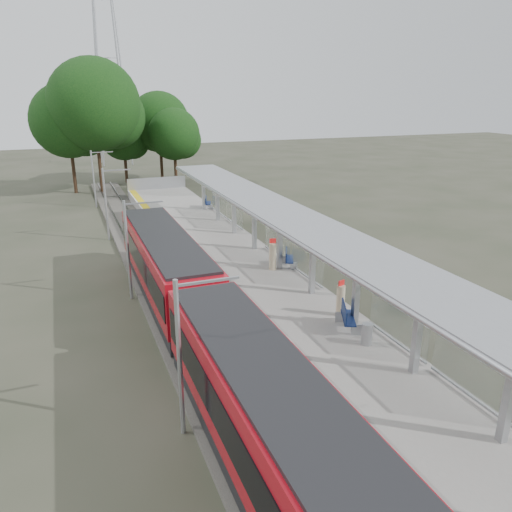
{
  "coord_description": "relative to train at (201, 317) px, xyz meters",
  "views": [
    {
      "loc": [
        -9.06,
        -6.69,
        10.7
      ],
      "look_at": [
        0.12,
        16.89,
        2.3
      ],
      "focal_mm": 35.0,
      "sensor_mm": 36.0,
      "label": 1
    }
  ],
  "objects": [
    {
      "name": "trackbed",
      "position": [
        -0.0,
        8.89,
        -1.93
      ],
      "size": [
        3.0,
        70.0,
        0.24
      ],
      "primitive_type": "cube",
      "color": "#59544C",
      "rests_on": "ground"
    },
    {
      "name": "platform",
      "position": [
        4.5,
        8.89,
        -1.55
      ],
      "size": [
        6.0,
        50.0,
        1.0
      ],
      "primitive_type": "cube",
      "color": "gray",
      "rests_on": "ground"
    },
    {
      "name": "tactile_strip",
      "position": [
        1.95,
        8.89,
        -1.04
      ],
      "size": [
        0.6,
        50.0,
        0.02
      ],
      "primitive_type": "cube",
      "color": "yellow",
      "rests_on": "platform"
    },
    {
      "name": "end_fence",
      "position": [
        4.5,
        33.84,
        -0.45
      ],
      "size": [
        6.0,
        0.1,
        1.2
      ],
      "primitive_type": "cube",
      "color": "#9EA0A5",
      "rests_on": "platform"
    },
    {
      "name": "train",
      "position": [
        0.0,
        0.0,
        0.0
      ],
      "size": [
        2.74,
        27.6,
        3.62
      ],
      "color": "black",
      "rests_on": "ground"
    },
    {
      "name": "canopy",
      "position": [
        6.11,
        5.08,
        2.15
      ],
      "size": [
        3.27,
        38.0,
        3.66
      ],
      "color": "#9EA0A5",
      "rests_on": "platform"
    },
    {
      "name": "pylon",
      "position": [
        3.5,
        61.89,
        16.95
      ],
      "size": [
        8.0,
        4.0,
        38.0
      ],
      "primitive_type": null,
      "color": "#9EA0A5",
      "rests_on": "ground"
    },
    {
      "name": "tree_cluster",
      "position": [
        1.31,
        40.59,
        5.85
      ],
      "size": [
        18.33,
        14.44,
        14.11
      ],
      "color": "#382316",
      "rests_on": "ground"
    },
    {
      "name": "catenary_masts",
      "position": [
        -1.72,
        7.89,
        0.86
      ],
      "size": [
        2.08,
        48.16,
        5.4
      ],
      "color": "#9EA0A5",
      "rests_on": "ground"
    },
    {
      "name": "bench_near",
      "position": [
        6.03,
        -1.2,
        -0.46
      ],
      "size": [
        1.16,
        1.69,
        1.12
      ],
      "rotation": [
        0.0,
        0.0,
        -0.43
      ],
      "color": "navy",
      "rests_on": "platform"
    },
    {
      "name": "bench_mid",
      "position": [
        7.06,
        6.95,
        -0.51
      ],
      "size": [
        1.06,
        1.55,
        1.02
      ],
      "rotation": [
        0.0,
        0.0,
        -0.44
      ],
      "color": "navy",
      "rests_on": "platform"
    },
    {
      "name": "bench_far",
      "position": [
        6.92,
        23.39,
        -0.54
      ],
      "size": [
        0.86,
        1.49,
        0.98
      ],
      "rotation": [
        0.0,
        0.0,
        -0.31
      ],
      "color": "navy",
      "rests_on": "platform"
    },
    {
      "name": "info_pillar_near",
      "position": [
        6.5,
        0.11,
        -0.32
      ],
      "size": [
        0.38,
        0.38,
        1.69
      ],
      "rotation": [
        0.0,
        0.0,
        0.3
      ],
      "color": "beige",
      "rests_on": "platform"
    },
    {
      "name": "info_pillar_far",
      "position": [
        6.04,
        6.84,
        -0.26
      ],
      "size": [
        0.41,
        0.41,
        1.83
      ],
      "rotation": [
        0.0,
        0.0,
        -0.27
      ],
      "color": "beige",
      "rests_on": "platform"
    },
    {
      "name": "litter_bin",
      "position": [
        6.1,
        -2.67,
        -0.6
      ],
      "size": [
        0.49,
        0.49,
        0.9
      ],
      "primitive_type": "cylinder",
      "rotation": [
        0.0,
        0.0,
        0.13
      ],
      "color": "#9EA0A5",
      "rests_on": "platform"
    }
  ]
}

